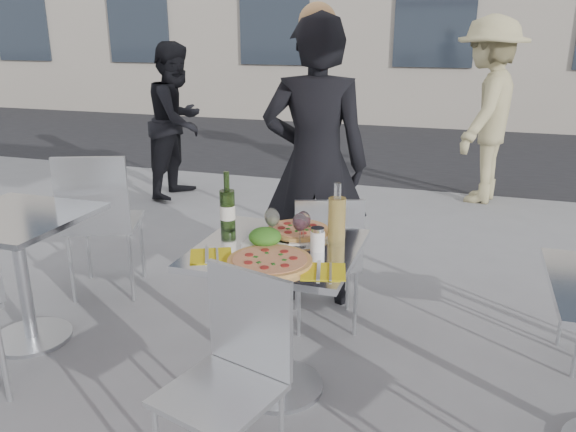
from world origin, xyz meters
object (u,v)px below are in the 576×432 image
(woman_diner, at_px, (315,165))
(wine_bottle, at_px, (227,208))
(sugar_shaker, at_px, (318,239))
(napkin_left, at_px, (211,256))
(side_table_left, at_px, (19,252))
(salad_plate, at_px, (265,239))
(carafe, at_px, (337,220))
(wineglass_white_a, at_px, (272,218))
(chair_far, at_px, (327,252))
(main_table, at_px, (278,289))
(pedestrian_b, at_px, (486,111))
(pizza_far, at_px, (298,231))
(wineglass_white_b, at_px, (272,219))
(napkin_right, at_px, (323,271))
(chair_near, at_px, (233,365))
(pedestrian_a, at_px, (178,121))
(side_chair_lfar, at_px, (99,214))
(pizza_near, at_px, (270,261))
(wineglass_red_a, at_px, (303,221))
(wineglass_red_b, at_px, (300,223))

(woman_diner, distance_m, wine_bottle, 0.90)
(sugar_shaker, xyz_separation_m, napkin_left, (-0.42, -0.21, -0.05))
(woman_diner, bearing_deg, napkin_left, 72.12)
(side_table_left, height_order, salad_plate, salad_plate)
(carafe, bearing_deg, wineglass_white_a, -171.84)
(chair_far, height_order, carafe, carafe)
(wine_bottle, bearing_deg, main_table, -24.91)
(main_table, xyz_separation_m, pedestrian_b, (0.91, 3.80, 0.39))
(main_table, height_order, carafe, carafe)
(pizza_far, distance_m, wine_bottle, 0.37)
(chair_far, relative_size, pizza_far, 2.46)
(wineglass_white_b, bearing_deg, napkin_right, -40.74)
(sugar_shaker, bearing_deg, salad_plate, -175.17)
(chair_near, relative_size, pedestrian_a, 0.53)
(napkin_left, bearing_deg, pedestrian_a, 94.93)
(wine_bottle, bearing_deg, side_chair_lfar, 156.96)
(woman_diner, height_order, napkin_right, woman_diner)
(wineglass_white_a, bearing_deg, side_chair_lfar, 158.27)
(pizza_near, distance_m, salad_plate, 0.21)
(pedestrian_b, bearing_deg, pedestrian_a, -62.01)
(pizza_near, xyz_separation_m, wineglass_white_b, (-0.08, 0.25, 0.10))
(wineglass_red_a, distance_m, napkin_right, 0.35)
(pedestrian_b, bearing_deg, pizza_near, 0.81)
(main_table, relative_size, pizza_far, 2.22)
(napkin_right, bearing_deg, pizza_far, 106.22)
(pedestrian_b, height_order, wineglass_red_a, pedestrian_b)
(carafe, bearing_deg, pizza_far, 160.71)
(carafe, bearing_deg, main_table, -154.89)
(pizza_near, bearing_deg, pedestrian_b, 77.57)
(pedestrian_b, height_order, salad_plate, pedestrian_b)
(side_chair_lfar, relative_size, wineglass_white_a, 6.17)
(napkin_left, bearing_deg, wineglass_white_b, 27.54)
(wineglass_white_b, bearing_deg, pedestrian_a, 125.61)
(wine_bottle, xyz_separation_m, wineglass_red_a, (0.41, -0.07, -0.00))
(main_table, xyz_separation_m, wineglass_red_b, (0.09, 0.04, 0.32))
(pizza_far, distance_m, salad_plate, 0.22)
(salad_plate, height_order, wineglass_red_a, wineglass_red_a)
(wineglass_white_a, xyz_separation_m, napkin_right, (0.32, -0.29, -0.11))
(pizza_far, distance_m, wineglass_white_b, 0.18)
(side_table_left, xyz_separation_m, napkin_left, (1.26, -0.20, 0.21))
(chair_far, bearing_deg, napkin_right, 83.11)
(pedestrian_b, relative_size, wineglass_white_a, 11.79)
(pizza_near, xyz_separation_m, sugar_shaker, (0.15, 0.20, 0.04))
(side_table_left, relative_size, pedestrian_b, 0.40)
(pizza_near, height_order, pizza_far, pizza_far)
(salad_plate, bearing_deg, napkin_left, -133.87)
(main_table, distance_m, wineglass_red_a, 0.34)
(pedestrian_a, bearing_deg, pizza_far, -139.78)
(wineglass_white_a, bearing_deg, pizza_near, -71.95)
(wineglass_white_b, height_order, wineglass_red_b, same)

